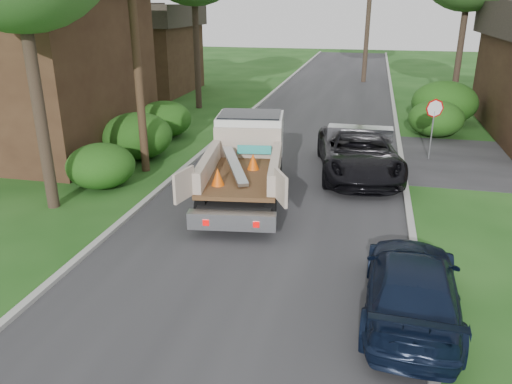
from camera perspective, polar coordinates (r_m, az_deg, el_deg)
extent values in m
plane|color=#184313|center=(13.48, 0.08, -5.74)|extent=(120.00, 120.00, 0.00)
cube|color=#28282B|center=(22.73, 5.73, 5.38)|extent=(8.00, 90.00, 0.02)
cube|color=#9E9E99|center=(23.56, -4.25, 6.11)|extent=(0.20, 90.00, 0.12)
cube|color=#9E9E99|center=(22.60, 16.12, 4.70)|extent=(0.20, 90.00, 0.12)
cylinder|color=slate|center=(21.50, 19.40, 6.13)|extent=(0.06, 0.06, 2.00)
cylinder|color=#B20A0A|center=(21.27, 19.76, 8.99)|extent=(0.71, 0.32, 0.76)
cylinder|color=#382619|center=(18.67, -13.69, 17.13)|extent=(0.30, 0.30, 10.00)
cube|color=#362116|center=(23.98, -25.55, 12.22)|extent=(9.00, 8.00, 6.50)
cube|color=#362116|center=(37.62, -13.03, 14.59)|extent=(7.00, 7.00, 4.50)
cube|color=#332B26|center=(37.44, -13.42, 19.07)|extent=(7.56, 7.56, 1.40)
cube|color=#332B26|center=(37.43, -13.51, 20.13)|extent=(1.05, 7.56, 0.20)
ellipsoid|color=#19400E|center=(18.01, -17.31, 2.87)|extent=(2.34, 2.34, 1.53)
ellipsoid|color=#19400E|center=(21.06, -13.43, 6.27)|extent=(2.86, 2.86, 1.87)
ellipsoid|color=#19400E|center=(24.29, -10.47, 8.19)|extent=(2.60, 2.60, 1.70)
ellipsoid|color=#19400E|center=(25.48, 19.88, 7.89)|extent=(2.60, 2.60, 1.70)
ellipsoid|color=#19400E|center=(28.44, 20.75, 9.56)|extent=(3.38, 3.38, 2.21)
cylinder|color=#2D2119|center=(16.02, -24.03, 11.81)|extent=(0.36, 0.36, 8.00)
cylinder|color=#2D2119|center=(30.54, -6.88, 17.85)|extent=(0.36, 0.36, 9.00)
cylinder|color=#2D2119|center=(32.16, 22.48, 16.20)|extent=(0.36, 0.36, 8.50)
cylinder|color=#2D2119|center=(29.89, -21.96, 16.50)|extent=(0.36, 0.36, 9.00)
cylinder|color=#2D2119|center=(41.76, 12.76, 19.66)|extent=(0.36, 0.36, 11.00)
cylinder|color=black|center=(17.99, -3.85, 2.77)|extent=(0.44, 0.96, 0.93)
cylinder|color=black|center=(17.80, 2.41, 2.60)|extent=(0.44, 0.96, 0.93)
cylinder|color=black|center=(14.37, -6.19, -2.09)|extent=(0.44, 0.96, 0.93)
cylinder|color=black|center=(14.14, 1.64, -2.37)|extent=(0.44, 0.96, 0.93)
cube|color=black|center=(16.06, -1.40, 1.22)|extent=(2.87, 6.21, 0.25)
cube|color=silver|center=(17.86, -0.65, 6.31)|extent=(2.51, 2.15, 1.60)
cube|color=black|center=(17.72, -0.66, 8.08)|extent=(2.33, 1.98, 0.57)
cube|color=#472D19|center=(15.26, -1.71, 1.70)|extent=(2.76, 3.99, 0.12)
cube|color=beige|center=(16.85, -1.00, 5.60)|extent=(2.26, 0.42, 1.03)
cube|color=beige|center=(15.29, -5.57, 3.08)|extent=(0.74, 3.51, 0.62)
cube|color=beige|center=(15.06, 2.19, 2.89)|extent=(0.74, 3.51, 0.62)
cube|color=silver|center=(13.38, -2.78, -3.29)|extent=(2.40, 0.69, 0.46)
cube|color=#B20505|center=(13.32, -5.75, -3.50)|extent=(0.17, 0.06, 0.17)
cube|color=#B20505|center=(13.14, 0.02, -3.73)|extent=(0.17, 0.06, 0.17)
cube|color=beige|center=(13.40, -8.24, 0.83)|extent=(0.27, 0.93, 0.83)
cube|color=beige|center=(13.07, 2.85, 0.50)|extent=(0.51, 0.86, 0.83)
cube|color=silver|center=(15.27, -2.45, 3.09)|extent=(1.45, 2.54, 0.48)
cone|color=#F2590A|center=(14.36, -4.40, 1.76)|extent=(0.42, 0.42, 0.52)
cone|color=#F2590A|center=(15.71, -0.34, 3.51)|extent=(0.42, 0.42, 0.52)
cube|color=#148C84|center=(16.62, -0.20, 4.86)|extent=(1.14, 0.26, 0.29)
imported|color=black|center=(18.90, 11.62, 4.46)|extent=(3.66, 6.37, 1.67)
imported|color=black|center=(10.76, 17.38, -10.15)|extent=(2.07, 4.69, 1.34)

